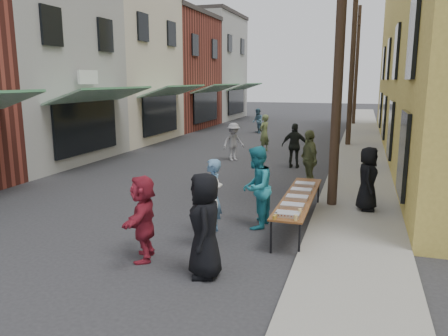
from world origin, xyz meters
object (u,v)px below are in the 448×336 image
Objects in this scene: guest_front_c at (256,187)px; utility_pole_mid at (352,60)px; server at (368,179)px; guest_front_a at (205,225)px; serving_table at (299,198)px; utility_pole_far at (357,67)px; catering_tray_sausage at (288,214)px; utility_pole_near at (340,40)px.

utility_pole_mid is at bearing 176.94° from guest_front_c.
utility_pole_mid reaches higher than server.
guest_front_c is (-1.63, -14.25, -3.51)m from utility_pole_mid.
guest_front_a is 0.97× the size of guest_front_c.
serving_table is 3.50m from guest_front_a.
server is at bearing 129.50° from guest_front_a.
serving_table is at bearing -91.48° from utility_pole_far.
serving_table is at bearing 139.08° from guest_front_a.
guest_front_a is (-1.21, -1.62, 0.16)m from catering_tray_sausage.
utility_pole_mid is 2.25× the size of serving_table.
utility_pole_far is 29.40m from guest_front_a.
utility_pole_near is 12.00m from utility_pole_mid.
utility_pole_near is 1.00× the size of utility_pole_mid.
utility_pole_far is 2.25× the size of serving_table.
serving_table is 2.10× the size of guest_front_a.
utility_pole_mid is 17.59m from guest_front_a.
guest_front_a is at bearing -110.30° from serving_table.
catering_tray_sausage is 0.30× the size of server.
guest_front_c is at bearing 154.44° from guest_front_a.
utility_pole_far is 5.33× the size of server.
utility_pole_mid reaches higher than guest_front_c.
utility_pole_mid is 18.00× the size of catering_tray_sausage.
utility_pole_mid is at bearing 153.12° from guest_front_a.
server is (2.53, 1.97, -0.04)m from guest_front_c.
catering_tray_sausage is at bearing 122.67° from guest_front_a.
utility_pole_near is at bearing 72.45° from server.
catering_tray_sausage is (-0.67, -15.50, -3.71)m from utility_pole_mid.
utility_pole_near is 18.00× the size of catering_tray_sausage.
utility_pole_far is at bearing 1.76° from server.
guest_front_a is (-1.88, -5.12, -3.55)m from utility_pole_near.
catering_tray_sausage is at bearing 153.61° from server.
guest_front_a reaches higher than serving_table.
utility_pole_near and utility_pole_mid have the same top height.
guest_front_a is (-1.88, -17.12, -3.55)m from utility_pole_mid.
utility_pole_mid is 1.00× the size of utility_pole_far.
catering_tray_sausage is 0.26× the size of guest_front_a.
catering_tray_sausage is at bearing -91.39° from utility_pole_far.
utility_pole_far is at bearing 90.00° from utility_pole_mid.
utility_pole_mid reaches higher than guest_front_a.
utility_pole_near is 6.51m from guest_front_a.
utility_pole_near and utility_pole_far have the same top height.
utility_pole_mid is 12.00m from utility_pole_far.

